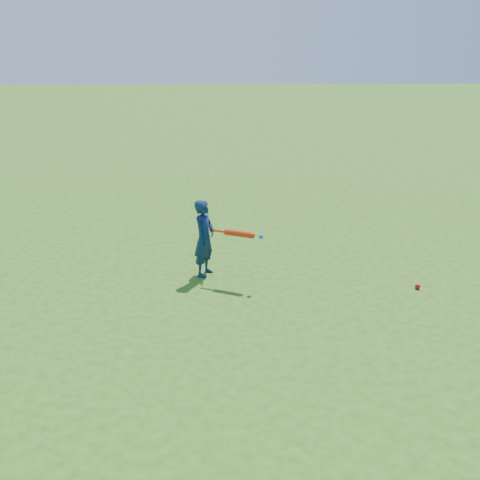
{
  "coord_description": "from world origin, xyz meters",
  "views": [
    {
      "loc": [
        0.4,
        -6.11,
        2.84
      ],
      "look_at": [
        0.62,
        0.22,
        0.56
      ],
      "focal_mm": 40.0,
      "sensor_mm": 36.0,
      "label": 1
    }
  ],
  "objects": [
    {
      "name": "bat_swing",
      "position": [
        0.62,
        0.17,
        0.65
      ],
      "size": [
        0.63,
        0.32,
        0.08
      ],
      "rotation": [
        0.0,
        0.0,
        -0.42
      ],
      "color": "red",
      "rests_on": "ground"
    },
    {
      "name": "ground_ball_red",
      "position": [
        2.82,
        -0.12,
        0.03
      ],
      "size": [
        0.07,
        0.07,
        0.07
      ],
      "primitive_type": "sphere",
      "color": "red",
      "rests_on": "ground"
    },
    {
      "name": "ground",
      "position": [
        0.0,
        0.0,
        0.0
      ],
      "size": [
        80.0,
        80.0,
        0.0
      ],
      "primitive_type": "plane",
      "color": "#2C5E16",
      "rests_on": "ground"
    },
    {
      "name": "child",
      "position": [
        0.16,
        0.43,
        0.51
      ],
      "size": [
        0.37,
        0.44,
        1.02
      ],
      "primitive_type": "imported",
      "rotation": [
        0.0,
        0.0,
        1.16
      ],
      "color": "#0F2246",
      "rests_on": "ground"
    }
  ]
}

